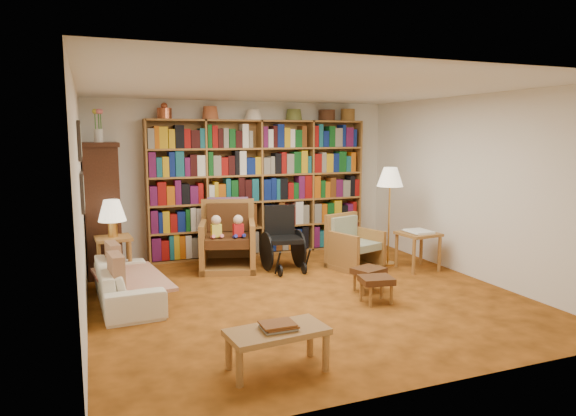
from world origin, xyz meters
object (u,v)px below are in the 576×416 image
floor_lamp (390,181)px  coffee_table (277,335)px  armchair_leather (226,240)px  side_table_papers (418,238)px  footstool_a (369,272)px  sofa (127,283)px  wheelchair (283,241)px  footstool_b (376,282)px  armchair_sage (352,247)px  side_table_lamp (114,248)px

floor_lamp → coffee_table: size_ratio=1.69×
armchair_leather → floor_lamp: (2.35, -0.72, 0.87)m
side_table_papers → footstool_a: bearing=-150.2°
footstool_a → sofa: bearing=166.5°
footstool_a → wheelchair: bearing=112.6°
armchair_leather → coffee_table: 3.48m
coffee_table → footstool_a: bearing=41.7°
wheelchair → side_table_papers: wheelchair is taller
side_table_papers → armchair_leather: bearing=156.4°
sofa → wheelchair: (2.25, 0.76, 0.19)m
coffee_table → footstool_b: bearing=35.9°
sofa → floor_lamp: bearing=-86.4°
sofa → armchair_sage: size_ratio=1.93×
armchair_sage → armchair_leather: bearing=159.3°
footstool_a → footstool_b: size_ratio=1.07×
footstool_b → footstool_a: bearing=72.1°
side_table_lamp → armchair_sage: size_ratio=0.76×
side_table_papers → footstool_b: side_table_papers is taller
armchair_sage → floor_lamp: floor_lamp is taller
sofa → side_table_papers: 4.09m
coffee_table → armchair_sage: bearing=51.6°
armchair_sage → footstool_a: bearing=-108.8°
side_table_lamp → wheelchair: (2.35, -0.09, -0.06)m
footstool_a → floor_lamp: bearing=48.5°
side_table_lamp → floor_lamp: floor_lamp is taller
side_table_lamp → side_table_papers: size_ratio=1.09×
wheelchair → side_table_lamp: bearing=177.7°
armchair_leather → armchair_sage: 1.88m
armchair_leather → floor_lamp: bearing=-16.9°
side_table_lamp → armchair_sage: armchair_sage is taller
side_table_papers → coffee_table: (-3.04, -2.32, -0.15)m
armchair_leather → coffee_table: size_ratio=1.18×
sofa → wheelchair: 2.38m
sofa → wheelchair: bearing=-74.0°
armchair_sage → wheelchair: wheelchair is taller
sofa → coffee_table: (1.04, -2.30, 0.07)m
armchair_sage → sofa: bearing=-171.5°
side_table_lamp → footstool_b: (2.82, -1.94, -0.22)m
armchair_sage → side_table_papers: size_ratio=1.44×
sofa → armchair_leather: armchair_leather is taller
sofa → armchair_sage: bearing=-84.3°
floor_lamp → footstool_a: size_ratio=3.30×
floor_lamp → side_table_papers: 0.94m
armchair_leather → floor_lamp: 2.60m
floor_lamp → side_table_papers: size_ratio=2.55×
armchair_leather → footstool_a: bearing=-53.4°
side_table_papers → wheelchair: bearing=157.9°
footstool_a → side_table_lamp: bearing=152.4°
side_table_lamp → wheelchair: wheelchair is taller
footstool_a → side_table_papers: bearing=29.8°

